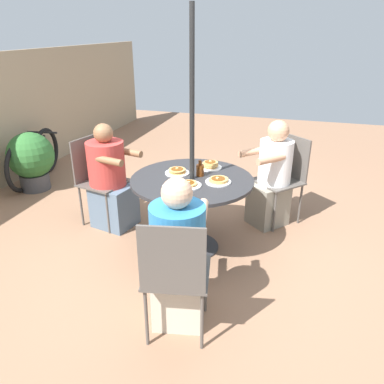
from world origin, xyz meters
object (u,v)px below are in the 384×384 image
diner_north (179,260)px  diner_south (110,182)px  patio_chair_east (284,174)px  drinking_glass_a (178,188)px  patio_chair_north (175,272)px  bicycle (34,158)px  patio_table (192,191)px  syrup_bottle (200,170)px  pancake_plate_a (210,165)px  patio_chair_south (97,175)px  potted_shrub (31,159)px  diner_east (272,179)px  pancake_plate_c (188,185)px  coffee_cup (168,192)px  pancake_plate_b (177,172)px  pancake_plate_d (218,181)px

diner_north → diner_south: size_ratio=1.02×
patio_chair_east → drinking_glass_a: 1.51m
diner_north → diner_south: diner_north is taller
patio_chair_north → bicycle: bearing=130.9°
patio_table → bicycle: bearing=68.1°
syrup_bottle → diner_south: bearing=83.3°
diner_south → pancake_plate_a: 1.09m
patio_chair_east → drinking_glass_a: (-1.26, 0.79, 0.25)m
patio_chair_north → patio_chair_south: same height
potted_shrub → patio_chair_east: bearing=-88.6°
patio_table → diner_east: bearing=-42.0°
patio_chair_south → patio_table: bearing=90.0°
patio_chair_east → patio_chair_south: (-0.62, 1.93, 0.00)m
patio_chair_south → syrup_bottle: (-0.16, -1.19, 0.25)m
pancake_plate_c → coffee_cup: size_ratio=2.07×
patio_chair_south → syrup_bottle: size_ratio=6.24×
pancake_plate_a → coffee_cup: 0.80m
patio_table → coffee_cup: bearing=172.1°
diner_east → syrup_bottle: bearing=88.6°
diner_north → bicycle: bearing=132.8°
bicycle → pancake_plate_c: bearing=-125.0°
patio_chair_south → potted_shrub: 1.40m
pancake_plate_b → bicycle: size_ratio=0.17×
diner_north → patio_chair_east: 1.93m
pancake_plate_d → drinking_glass_a: bearing=144.8°
diner_north → patio_table: bearing=90.0°
coffee_cup → syrup_bottle: bearing=-11.8°
diner_east → syrup_bottle: (-0.65, 0.61, 0.26)m
pancake_plate_c → coffee_cup: bearing=163.6°
pancake_plate_c → potted_shrub: (0.97, 2.45, -0.32)m
patio_chair_east → bicycle: bearing=39.1°
pancake_plate_a → syrup_bottle: syrup_bottle is taller
pancake_plate_c → potted_shrub: size_ratio=0.30×
patio_chair_south → coffee_cup: (-0.71, -1.08, 0.24)m
pancake_plate_c → syrup_bottle: 0.27m
patio_table → bicycle: patio_table is taller
patio_chair_north → patio_chair_east: bearing=63.3°
pancake_plate_b → pancake_plate_c: size_ratio=1.00×
pancake_plate_d → syrup_bottle: syrup_bottle is taller
syrup_bottle → potted_shrub: bearing=74.3°
diner_south → pancake_plate_c: diner_south is taller
patio_chair_north → patio_chair_south: 1.96m
coffee_cup → potted_shrub: coffee_cup is taller
patio_table → pancake_plate_a: size_ratio=4.95×
patio_chair_south → pancake_plate_c: size_ratio=4.13×
coffee_cup → bicycle: 2.98m
diner_south → pancake_plate_a: bearing=108.0°
patio_table → drinking_glass_a: drinking_glass_a is taller
patio_table → pancake_plate_d: pancake_plate_d is taller
patio_chair_south → coffee_cup: size_ratio=8.54×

